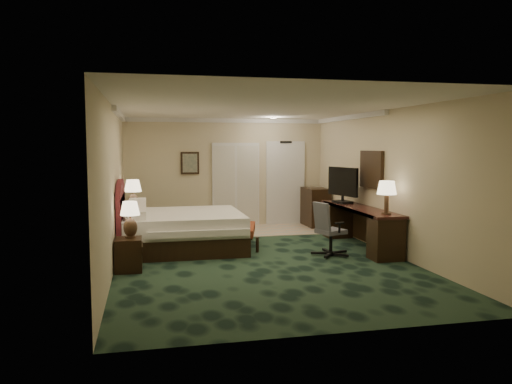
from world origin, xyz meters
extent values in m
cube|color=black|center=(0.00, 0.00, 0.00)|extent=(5.00, 7.50, 0.00)
cube|color=silver|center=(0.00, 0.00, 2.70)|extent=(5.00, 7.50, 0.00)
cube|color=beige|center=(0.00, 3.75, 1.35)|extent=(5.00, 0.00, 2.70)
cube|color=beige|center=(0.00, -3.75, 1.35)|extent=(5.00, 0.00, 2.70)
cube|color=beige|center=(-2.50, 0.00, 1.35)|extent=(0.00, 7.50, 2.70)
cube|color=beige|center=(2.50, 0.00, 1.35)|extent=(0.00, 7.50, 2.70)
cube|color=beige|center=(0.90, 2.90, 0.01)|extent=(3.20, 1.70, 0.01)
cube|color=silver|center=(1.55, 3.72, 1.05)|extent=(1.02, 0.06, 2.18)
cube|color=silver|center=(0.25, 3.71, 1.05)|extent=(1.20, 0.06, 2.10)
cube|color=#4B5D57|center=(-0.90, 3.71, 1.60)|extent=(0.45, 0.06, 0.55)
cube|color=white|center=(2.46, 0.60, 1.55)|extent=(0.05, 0.95, 0.75)
cube|color=white|center=(-1.27, 1.09, 0.36)|extent=(2.27, 2.10, 0.72)
cube|color=black|center=(-2.27, -0.46, 0.27)|extent=(0.43, 0.49, 0.53)
cube|color=black|center=(-2.23, 2.28, 0.31)|extent=(0.50, 0.57, 0.62)
cube|color=brown|center=(-0.09, 1.01, 0.21)|extent=(0.73, 1.34, 0.43)
cube|color=black|center=(2.18, 0.51, 0.40)|extent=(0.60, 2.78, 0.80)
cube|color=black|center=(2.13, 1.27, 1.19)|extent=(0.32, 0.98, 0.77)
cube|color=black|center=(2.20, 3.20, 0.48)|extent=(0.51, 0.92, 0.97)
camera|label=1|loc=(-1.96, -8.66, 2.02)|focal=35.00mm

